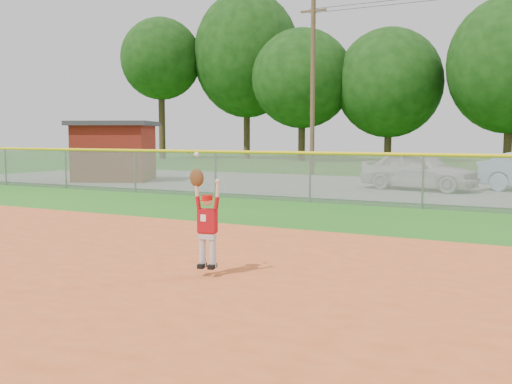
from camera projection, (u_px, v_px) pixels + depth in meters
ground at (260, 303)px, 6.91m from camera, size 120.00×120.00×0.00m
parking_strip at (454, 190)px, 21.08m from camera, size 44.00×10.00×0.03m
car_white_a at (419, 170)px, 20.96m from camera, size 4.50×2.54×1.44m
utility_shed at (114, 151)px, 25.15m from camera, size 4.32×3.90×2.65m
outfield_fence at (423, 177)px, 15.68m from camera, size 40.06×0.10×1.55m
power_lines at (501, 76)px, 25.49m from camera, size 19.40×0.24×9.00m
ballplayer at (206, 219)px, 8.01m from camera, size 0.47×0.22×1.64m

